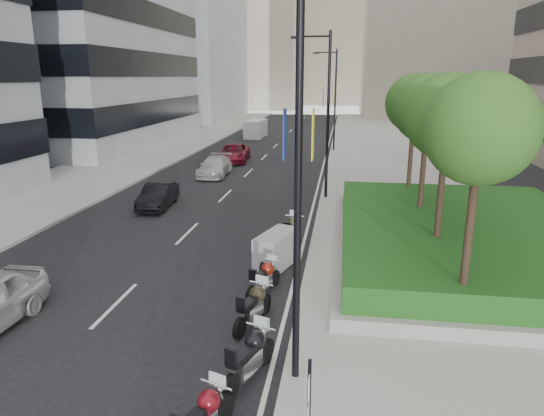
% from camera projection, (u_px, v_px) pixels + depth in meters
% --- Properties ---
extents(ground, '(160.00, 160.00, 0.00)m').
position_uv_depth(ground, '(97.00, 391.00, 10.69)').
color(ground, black).
rests_on(ground, ground).
extents(sidewalk_right, '(10.00, 100.00, 0.15)m').
position_uv_depth(sidewalk_right, '(392.00, 163.00, 38.03)').
color(sidewalk_right, '#9E9B93').
rests_on(sidewalk_right, ground).
extents(sidewalk_left, '(8.00, 100.00, 0.15)m').
position_uv_depth(sidewalk_left, '(138.00, 157.00, 40.99)').
color(sidewalk_left, '#9E9B93').
rests_on(sidewalk_left, ground).
extents(lane_edge, '(0.12, 100.00, 0.01)m').
position_uv_depth(lane_edge, '(324.00, 163.00, 38.80)').
color(lane_edge, silver).
rests_on(lane_edge, ground).
extents(lane_centre, '(0.12, 100.00, 0.01)m').
position_uv_depth(lane_centre, '(260.00, 161.00, 39.53)').
color(lane_centre, silver).
rests_on(lane_centre, ground).
extents(building_grey_far, '(22.00, 26.00, 30.00)m').
position_uv_depth(building_grey_far, '(163.00, 22.00, 76.93)').
color(building_grey_far, gray).
rests_on(building_grey_far, ground).
extents(building_cream_right, '(28.00, 24.00, 36.00)m').
position_uv_depth(building_cream_right, '(453.00, 4.00, 79.19)').
color(building_cream_right, '#B7AD93').
rests_on(building_cream_right, ground).
extents(building_cream_left, '(26.00, 24.00, 34.00)m').
position_uv_depth(building_cream_left, '(239.00, 26.00, 104.18)').
color(building_cream_left, '#B7AD93').
rests_on(building_cream_left, ground).
extents(building_cream_centre, '(30.00, 24.00, 38.00)m').
position_uv_depth(building_cream_centre, '(335.00, 25.00, 119.92)').
color(building_cream_centre, '#B7AD93').
rests_on(building_cream_centre, ground).
extents(planter, '(10.00, 14.00, 0.40)m').
position_uv_depth(planter, '(465.00, 246.00, 18.73)').
color(planter, '#9B9790').
rests_on(planter, sidewalk_right).
extents(hedge, '(9.40, 13.40, 0.80)m').
position_uv_depth(hedge, '(467.00, 232.00, 18.57)').
color(hedge, '#214714').
rests_on(hedge, planter).
extents(tree_0, '(2.80, 2.80, 6.30)m').
position_uv_depth(tree_0, '(481.00, 130.00, 11.88)').
color(tree_0, '#332319').
rests_on(tree_0, planter).
extents(tree_1, '(2.80, 2.80, 6.30)m').
position_uv_depth(tree_1, '(448.00, 117.00, 15.70)').
color(tree_1, '#332319').
rests_on(tree_1, planter).
extents(tree_2, '(2.80, 2.80, 6.30)m').
position_uv_depth(tree_2, '(428.00, 109.00, 19.51)').
color(tree_2, '#332319').
rests_on(tree_2, planter).
extents(tree_3, '(2.80, 2.80, 6.30)m').
position_uv_depth(tree_3, '(415.00, 104.00, 23.33)').
color(tree_3, '#332319').
rests_on(tree_3, planter).
extents(lamp_post_0, '(2.34, 0.45, 9.00)m').
position_uv_depth(lamp_post_0, '(291.00, 161.00, 9.73)').
color(lamp_post_0, black).
rests_on(lamp_post_0, ground).
extents(lamp_post_1, '(2.34, 0.45, 9.00)m').
position_uv_depth(lamp_post_1, '(325.00, 108.00, 25.95)').
color(lamp_post_1, black).
rests_on(lamp_post_1, ground).
extents(lamp_post_2, '(2.34, 0.45, 9.00)m').
position_uv_depth(lamp_post_2, '(334.00, 95.00, 43.13)').
color(lamp_post_2, black).
rests_on(lamp_post_2, ground).
extents(motorcycle_2, '(0.98, 2.18, 1.13)m').
position_uv_depth(motorcycle_2, '(250.00, 357.00, 10.92)').
color(motorcycle_2, black).
rests_on(motorcycle_2, ground).
extents(motorcycle_3, '(0.86, 2.10, 1.07)m').
position_uv_depth(motorcycle_3, '(254.00, 306.00, 13.38)').
color(motorcycle_3, black).
rests_on(motorcycle_3, ground).
extents(motorcycle_4, '(0.91, 1.89, 0.99)m').
position_uv_depth(motorcycle_4, '(264.00, 278.00, 15.33)').
color(motorcycle_4, black).
rests_on(motorcycle_4, ground).
extents(motorcycle_5, '(1.48, 2.30, 1.30)m').
position_uv_depth(motorcycle_5, '(276.00, 250.00, 17.44)').
color(motorcycle_5, black).
rests_on(motorcycle_5, ground).
extents(motorcycle_6, '(0.79, 2.36, 1.17)m').
position_uv_depth(motorcycle_6, '(292.00, 232.00, 19.57)').
color(motorcycle_6, black).
rests_on(motorcycle_6, ground).
extents(car_b, '(1.68, 3.97, 1.27)m').
position_uv_depth(car_b, '(158.00, 196.00, 25.46)').
color(car_b, black).
rests_on(car_b, ground).
extents(car_c, '(1.98, 4.59, 1.31)m').
position_uv_depth(car_c, '(215.00, 166.00, 33.60)').
color(car_c, '#AFAFB1').
rests_on(car_c, ground).
extents(car_d, '(2.72, 5.19, 1.40)m').
position_uv_depth(car_d, '(233.00, 153.00, 39.18)').
color(car_d, maroon).
rests_on(car_d, ground).
extents(delivery_van, '(2.01, 4.70, 1.93)m').
position_uv_depth(delivery_van, '(255.00, 129.00, 54.41)').
color(delivery_van, silver).
rests_on(delivery_van, ground).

